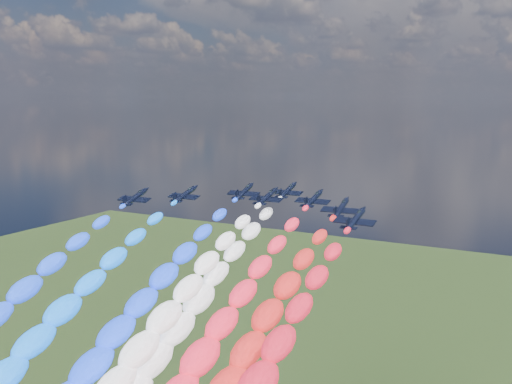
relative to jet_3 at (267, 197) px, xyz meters
The scene contains 11 objects.
jet_0 30.37m from the jet_3, 150.59° to the right, with size 8.05×10.80×2.38m, color black, non-canonical shape.
jet_1 19.72m from the jet_3, 161.95° to the right, with size 8.05×10.80×2.38m, color black, non-canonical shape.
trail_1 64.28m from the jet_3, 108.40° to the right, with size 7.21×99.00×53.57m, color #0F71FF, non-canonical shape.
jet_2 9.62m from the jet_3, 152.78° to the left, with size 8.05×10.80×2.38m, color black, non-canonical shape.
trail_2 52.71m from the jet_3, 100.56° to the right, with size 7.21×99.00×53.57m, color #1841FC, non-canonical shape.
jet_3 is the anchor object (origin of this frame).
jet_4 10.77m from the jet_3, 89.57° to the left, with size 8.05×10.80×2.38m, color black, non-canonical shape.
trail_4 46.49m from the jet_3, 89.88° to the right, with size 7.21×99.00×53.57m, color white, non-canonical shape.
jet_5 10.88m from the jet_3, 12.42° to the left, with size 8.05×10.80×2.38m, color black, non-canonical shape.
jet_6 20.84m from the jet_3, 14.91° to the right, with size 8.05×10.80×2.38m, color black, non-canonical shape.
jet_7 30.61m from the jet_3, 29.32° to the right, with size 8.05×10.80×2.38m, color black, non-canonical shape.
Camera 1 is at (64.12, -114.14, 125.50)m, focal length 43.06 mm.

